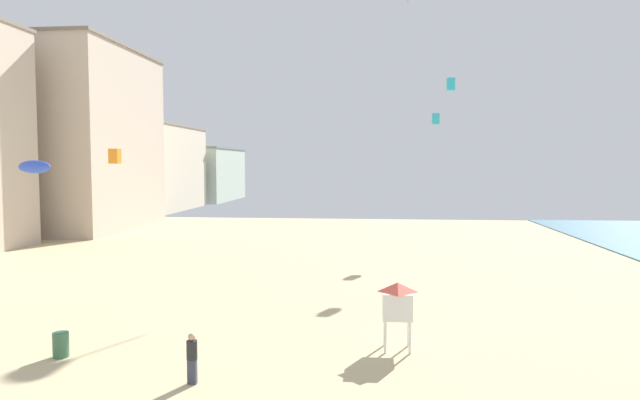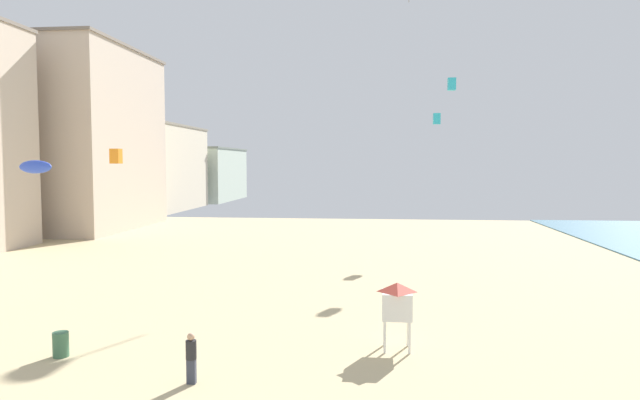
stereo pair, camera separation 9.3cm
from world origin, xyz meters
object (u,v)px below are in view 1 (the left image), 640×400
at_px(kite_flyer, 192,356).
at_px(kite_cyan_box, 451,84).
at_px(lifeguard_stand, 397,301).
at_px(kite_cyan_box_2, 436,119).
at_px(kite_orange_box, 115,156).
at_px(beach_trash_bin, 61,345).
at_px(kite_blue_parafoil, 34,167).

distance_m(kite_flyer, kite_cyan_box, 29.72).
height_order(lifeguard_stand, kite_cyan_box, kite_cyan_box).
relative_size(kite_flyer, kite_cyan_box_2, 1.82).
height_order(kite_cyan_box_2, kite_orange_box, kite_cyan_box_2).
xyz_separation_m(beach_trash_bin, kite_cyan_box_2, (16.30, 28.36, 10.24)).
bearing_deg(kite_cyan_box_2, kite_flyer, -109.57).
distance_m(kite_flyer, kite_orange_box, 28.63).
distance_m(beach_trash_bin, kite_blue_parafoil, 17.48).
bearing_deg(kite_blue_parafoil, kite_orange_box, 84.30).
height_order(kite_cyan_box, kite_orange_box, kite_cyan_box).
bearing_deg(kite_flyer, lifeguard_stand, -158.66).
relative_size(kite_cyan_box, kite_orange_box, 0.77).
bearing_deg(beach_trash_bin, kite_cyan_box, 53.81).
bearing_deg(kite_cyan_box_2, kite_blue_parafoil, -149.65).
relative_size(beach_trash_bin, kite_cyan_box_2, 1.00).
height_order(beach_trash_bin, kite_blue_parafoil, kite_blue_parafoil).
bearing_deg(kite_flyer, beach_trash_bin, -28.63).
bearing_deg(kite_flyer, kite_cyan_box_2, -118.92).
relative_size(beach_trash_bin, kite_blue_parafoil, 0.43).
bearing_deg(lifeguard_stand, kite_flyer, -171.03).
relative_size(kite_flyer, beach_trash_bin, 1.82).
bearing_deg(beach_trash_bin, kite_flyer, -19.28).
bearing_deg(kite_orange_box, lifeguard_stand, -44.33).
xyz_separation_m(kite_cyan_box_2, kite_orange_box, (-24.79, -6.23, -3.14)).
bearing_deg(kite_cyan_box, kite_flyer, -114.33).
distance_m(kite_cyan_box, kite_blue_parafoil, 28.46).
bearing_deg(kite_cyan_box, kite_blue_parafoil, -159.87).
bearing_deg(kite_blue_parafoil, beach_trash_bin, -54.91).
distance_m(kite_cyan_box_2, kite_orange_box, 25.75).
xyz_separation_m(lifeguard_stand, kite_blue_parafoil, (-21.50, 11.35, 4.95)).
xyz_separation_m(beach_trash_bin, kite_orange_box, (-8.49, 22.13, 7.10)).
bearing_deg(kite_orange_box, beach_trash_bin, -69.01).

